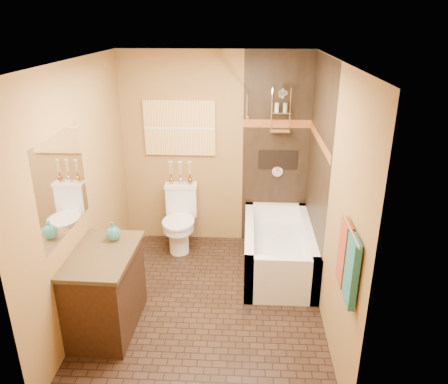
# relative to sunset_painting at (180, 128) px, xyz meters

# --- Properties ---
(floor) EXTENTS (3.00, 3.00, 0.00)m
(floor) POSITION_rel_sunset_painting_xyz_m (0.45, -1.48, -1.55)
(floor) COLOR black
(floor) RESTS_ON ground
(wall_left) EXTENTS (0.02, 3.00, 2.50)m
(wall_left) POSITION_rel_sunset_painting_xyz_m (-0.75, -1.48, -0.30)
(wall_left) COLOR #9E703D
(wall_left) RESTS_ON floor
(wall_right) EXTENTS (0.02, 3.00, 2.50)m
(wall_right) POSITION_rel_sunset_painting_xyz_m (1.65, -1.48, -0.30)
(wall_right) COLOR #9E703D
(wall_right) RESTS_ON floor
(wall_back) EXTENTS (2.40, 0.02, 2.50)m
(wall_back) POSITION_rel_sunset_painting_xyz_m (0.45, 0.02, -0.30)
(wall_back) COLOR #9E703D
(wall_back) RESTS_ON floor
(wall_front) EXTENTS (2.40, 0.02, 2.50)m
(wall_front) POSITION_rel_sunset_painting_xyz_m (0.45, -2.98, -0.30)
(wall_front) COLOR #9E703D
(wall_front) RESTS_ON floor
(ceiling) EXTENTS (3.00, 3.00, 0.00)m
(ceiling) POSITION_rel_sunset_painting_xyz_m (0.45, -1.48, 0.95)
(ceiling) COLOR silver
(ceiling) RESTS_ON wall_back
(alcove_tile_back) EXTENTS (0.85, 0.01, 2.50)m
(alcove_tile_back) POSITION_rel_sunset_painting_xyz_m (1.22, 0.01, -0.30)
(alcove_tile_back) COLOR black
(alcove_tile_back) RESTS_ON wall_back
(alcove_tile_right) EXTENTS (0.01, 1.50, 2.50)m
(alcove_tile_right) POSITION_rel_sunset_painting_xyz_m (1.64, -0.73, -0.30)
(alcove_tile_right) COLOR black
(alcove_tile_right) RESTS_ON wall_right
(mosaic_band_back) EXTENTS (0.85, 0.01, 0.10)m
(mosaic_band_back) POSITION_rel_sunset_painting_xyz_m (1.22, 0.00, 0.07)
(mosaic_band_back) COLOR maroon
(mosaic_band_back) RESTS_ON alcove_tile_back
(mosaic_band_right) EXTENTS (0.01, 1.50, 0.10)m
(mosaic_band_right) POSITION_rel_sunset_painting_xyz_m (1.63, -0.73, 0.07)
(mosaic_band_right) COLOR maroon
(mosaic_band_right) RESTS_ON alcove_tile_right
(alcove_niche) EXTENTS (0.50, 0.01, 0.25)m
(alcove_niche) POSITION_rel_sunset_painting_xyz_m (1.25, 0.01, -0.40)
(alcove_niche) COLOR black
(alcove_niche) RESTS_ON alcove_tile_back
(shower_fixtures) EXTENTS (0.24, 0.33, 1.16)m
(shower_fixtures) POSITION_rel_sunset_painting_xyz_m (1.25, -0.10, 0.12)
(shower_fixtures) COLOR silver
(shower_fixtures) RESTS_ON floor
(curtain_rod) EXTENTS (0.03, 1.55, 0.03)m
(curtain_rod) POSITION_rel_sunset_painting_xyz_m (0.85, -0.73, 0.47)
(curtain_rod) COLOR silver
(curtain_rod) RESTS_ON wall_back
(towel_bar) EXTENTS (0.02, 0.55, 0.02)m
(towel_bar) POSITION_rel_sunset_painting_xyz_m (1.60, -2.53, -0.10)
(towel_bar) COLOR silver
(towel_bar) RESTS_ON wall_right
(towel_teal) EXTENTS (0.05, 0.22, 0.52)m
(towel_teal) POSITION_rel_sunset_painting_xyz_m (1.61, -2.66, -0.37)
(towel_teal) COLOR #1F6567
(towel_teal) RESTS_ON towel_bar
(towel_rust) EXTENTS (0.05, 0.22, 0.52)m
(towel_rust) POSITION_rel_sunset_painting_xyz_m (1.61, -2.40, -0.37)
(towel_rust) COLOR maroon
(towel_rust) RESTS_ON towel_bar
(sunset_painting) EXTENTS (0.90, 0.04, 0.70)m
(sunset_painting) POSITION_rel_sunset_painting_xyz_m (0.00, 0.00, 0.00)
(sunset_painting) COLOR gold
(sunset_painting) RESTS_ON wall_back
(vanity_mirror) EXTENTS (0.01, 1.00, 0.90)m
(vanity_mirror) POSITION_rel_sunset_painting_xyz_m (-0.74, -1.89, -0.05)
(vanity_mirror) COLOR white
(vanity_mirror) RESTS_ON wall_left
(bathtub) EXTENTS (0.80, 1.50, 0.55)m
(bathtub) POSITION_rel_sunset_painting_xyz_m (1.25, -0.73, -1.33)
(bathtub) COLOR white
(bathtub) RESTS_ON floor
(toilet) EXTENTS (0.43, 0.63, 0.83)m
(toilet) POSITION_rel_sunset_painting_xyz_m (0.00, -0.27, -1.13)
(toilet) COLOR white
(toilet) RESTS_ON floor
(vanity) EXTENTS (0.59, 0.95, 0.83)m
(vanity) POSITION_rel_sunset_painting_xyz_m (-0.48, -1.89, -1.13)
(vanity) COLOR black
(vanity) RESTS_ON floor
(teal_bottle) EXTENTS (0.16, 0.16, 0.23)m
(teal_bottle) POSITION_rel_sunset_painting_xyz_m (-0.43, -1.65, -0.63)
(teal_bottle) COLOR #28786B
(teal_bottle) RESTS_ON vanity
(bud_vases) EXTENTS (0.31, 0.06, 0.30)m
(bud_vases) POSITION_rel_sunset_painting_xyz_m (0.00, -0.09, -0.56)
(bud_vases) COLOR gold
(bud_vases) RESTS_ON toilet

